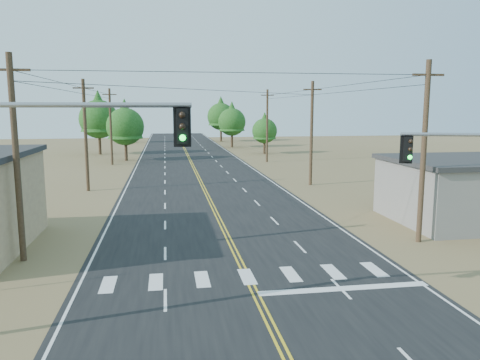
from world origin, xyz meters
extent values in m
cube|color=black|center=(0.00, 30.00, 0.01)|extent=(15.00, 200.00, 0.02)
cylinder|color=#4C3826|center=(-10.50, 12.00, 5.00)|extent=(0.30, 0.30, 10.00)
cube|color=#4C3826|center=(-10.50, 12.00, 9.20)|extent=(1.80, 0.12, 0.12)
cylinder|color=#4C3826|center=(-10.50, 32.00, 5.00)|extent=(0.30, 0.30, 10.00)
cube|color=#4C3826|center=(-10.50, 32.00, 9.20)|extent=(1.80, 0.12, 0.12)
cylinder|color=#4C3826|center=(-10.50, 52.00, 5.00)|extent=(0.30, 0.30, 10.00)
cube|color=#4C3826|center=(-10.50, 52.00, 9.20)|extent=(1.80, 0.12, 0.12)
cylinder|color=#4C3826|center=(10.50, 12.00, 5.00)|extent=(0.30, 0.30, 10.00)
cube|color=#4C3826|center=(10.50, 12.00, 9.20)|extent=(1.80, 0.12, 0.12)
cylinder|color=#4C3826|center=(10.50, 32.00, 5.00)|extent=(0.30, 0.30, 10.00)
cube|color=#4C3826|center=(10.50, 32.00, 9.20)|extent=(1.80, 0.12, 0.12)
cylinder|color=#4C3826|center=(10.50, 52.00, 5.00)|extent=(0.30, 0.30, 10.00)
cube|color=#4C3826|center=(10.50, 52.00, 9.20)|extent=(1.80, 0.12, 0.12)
cylinder|color=gray|center=(-6.10, 4.02, 7.54)|extent=(7.07, 0.21, 0.17)
cube|color=black|center=(-2.89, 4.04, 6.85)|extent=(0.37, 0.32, 1.17)
sphere|color=black|center=(-2.89, 3.85, 7.22)|extent=(0.21, 0.21, 0.21)
sphere|color=black|center=(-2.89, 3.85, 6.85)|extent=(0.21, 0.21, 0.21)
sphere|color=#0CE533|center=(-2.89, 3.85, 6.48)|extent=(0.21, 0.21, 0.21)
cylinder|color=gray|center=(8.41, 4.90, 6.41)|extent=(5.23, 1.95, 0.14)
cube|color=black|center=(6.07, 5.72, 5.83)|extent=(0.39, 0.36, 0.99)
sphere|color=black|center=(6.12, 5.57, 6.14)|extent=(0.18, 0.18, 0.18)
sphere|color=black|center=(6.12, 5.57, 5.83)|extent=(0.18, 0.18, 0.18)
sphere|color=#0CE533|center=(6.12, 5.57, 5.51)|extent=(0.18, 0.18, 0.18)
cylinder|color=#3F2D1E|center=(-9.06, 56.85, 1.59)|extent=(0.43, 0.43, 3.18)
cone|color=#1B4915|center=(-9.06, 56.85, 6.01)|extent=(4.95, 4.95, 5.65)
sphere|color=#1B4915|center=(-9.06, 56.85, 4.86)|extent=(5.30, 5.30, 5.30)
cylinder|color=#3F2D1E|center=(-14.00, 66.95, 1.87)|extent=(0.45, 0.45, 3.73)
cone|color=#1B4915|center=(-14.00, 66.95, 7.05)|extent=(5.81, 5.81, 6.63)
sphere|color=#1B4915|center=(-14.00, 66.95, 5.70)|extent=(6.22, 6.22, 6.22)
cylinder|color=#3F2D1E|center=(-10.36, 93.34, 1.22)|extent=(0.39, 0.39, 2.44)
cone|color=#1B4915|center=(-10.36, 93.34, 4.60)|extent=(3.79, 3.79, 4.33)
sphere|color=#1B4915|center=(-10.36, 93.34, 3.72)|extent=(4.06, 4.06, 4.06)
cylinder|color=#3F2D1E|center=(12.67, 63.84, 1.23)|extent=(0.39, 0.39, 2.46)
cone|color=#1B4915|center=(12.67, 63.84, 4.65)|extent=(3.83, 3.83, 4.38)
sphere|color=#1B4915|center=(12.67, 63.84, 3.76)|extent=(4.10, 4.10, 4.10)
cylinder|color=#3F2D1E|center=(9.20, 77.56, 1.58)|extent=(0.45, 0.45, 3.17)
cone|color=#1B4915|center=(9.20, 77.56, 5.98)|extent=(4.92, 4.92, 5.63)
sphere|color=#1B4915|center=(9.20, 77.56, 4.84)|extent=(5.28, 5.28, 5.28)
cylinder|color=#3F2D1E|center=(9.00, 93.77, 1.83)|extent=(0.48, 0.48, 3.66)
cone|color=#1B4915|center=(9.00, 93.77, 6.91)|extent=(5.69, 5.69, 6.50)
sphere|color=#1B4915|center=(9.00, 93.77, 5.59)|extent=(6.10, 6.10, 6.10)
camera|label=1|loc=(-3.45, -11.59, 7.43)|focal=35.00mm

